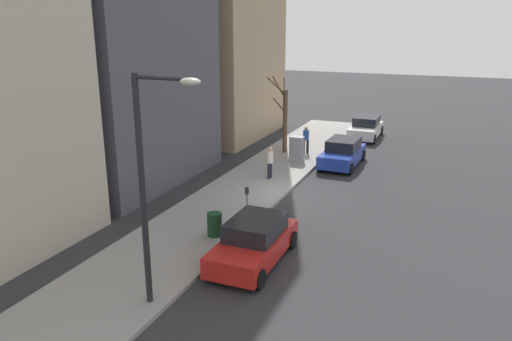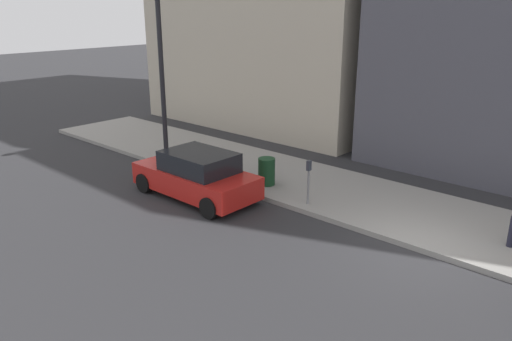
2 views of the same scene
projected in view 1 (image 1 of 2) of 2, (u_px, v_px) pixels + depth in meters
ground_plane at (286, 196)px, 23.56m from camera, size 120.00×120.00×0.00m
sidewalk at (248, 189)px, 24.26m from camera, size 4.00×36.00×0.15m
parked_car_white at (366, 128)px, 34.99m from camera, size 1.93×4.21×1.52m
parked_car_blue at (343, 153)px, 28.31m from camera, size 2.01×4.24×1.52m
parked_car_red at (254, 242)px, 16.89m from camera, size 1.94×4.21×1.52m
parking_meter at (247, 199)px, 20.19m from camera, size 0.14×0.10×1.35m
utility_box at (297, 149)px, 28.70m from camera, size 0.83×0.61×1.43m
streetlamp at (150, 174)px, 13.20m from camera, size 1.97×0.32×6.50m
bare_tree at (284, 118)px, 30.26m from camera, size 1.48×1.38×4.54m
trash_bin at (215, 224)px, 18.67m from camera, size 0.56×0.56×0.90m
pedestrian_near_meter at (306, 138)px, 30.31m from camera, size 0.40×0.36×1.66m
pedestrian_midblock at (270, 161)px, 25.42m from camera, size 0.36×0.40×1.66m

